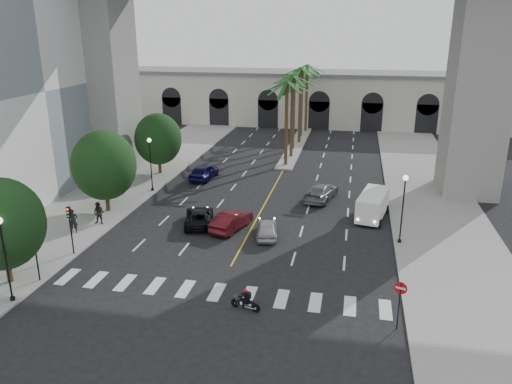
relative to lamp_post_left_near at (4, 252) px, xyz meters
name	(u,v)px	position (x,y,z in m)	size (l,w,h in m)	color
ground	(223,280)	(11.40, 5.00, -3.22)	(140.00, 140.00, 0.00)	black
sidewalk_left	(114,192)	(-3.60, 20.00, -3.15)	(8.00, 100.00, 0.15)	gray
sidewalk_right	(437,214)	(26.40, 20.00, -3.15)	(8.00, 100.00, 0.15)	gray
median	(296,146)	(11.40, 43.00, -3.12)	(2.00, 24.00, 0.20)	gray
pier_building	(309,98)	(11.40, 60.00, 1.04)	(71.00, 10.50, 8.50)	beige
palm_a	(287,86)	(11.40, 33.00, 5.88)	(3.20, 3.20, 10.30)	#47331E
palm_b	(293,80)	(11.50, 37.00, 6.15)	(3.20, 3.20, 10.60)	#47331E
palm_c	(294,81)	(11.20, 41.00, 5.69)	(3.20, 3.20, 10.10)	#47331E
palm_d	(301,72)	(11.55, 45.00, 6.43)	(3.20, 3.20, 10.90)	#47331E
palm_e	(302,73)	(11.30, 49.00, 5.97)	(3.20, 3.20, 10.40)	#47331E
palm_f	(307,69)	(11.60, 53.00, 6.24)	(3.20, 3.20, 10.70)	#47331E
street_tree_near	(1,224)	(-1.60, 2.00, 0.80)	(5.20, 5.20, 6.89)	#382616
street_tree_mid	(104,165)	(-1.60, 15.00, 0.99)	(5.44, 5.44, 7.21)	#382616
street_tree_far	(158,139)	(-1.60, 27.00, 0.68)	(5.04, 5.04, 6.68)	#382616
lamp_post_left_near	(4,252)	(0.00, 0.00, 0.00)	(0.40, 0.40, 5.35)	black
lamp_post_left_far	(151,160)	(0.00, 21.00, 0.00)	(0.40, 0.40, 5.35)	black
lamp_post_right	(403,203)	(22.80, 13.00, 0.00)	(0.40, 0.40, 5.35)	black
traffic_signal_near	(35,246)	(0.10, 2.50, -0.71)	(0.25, 0.18, 3.65)	black
traffic_signal_far	(70,222)	(0.10, 6.50, -0.71)	(0.25, 0.18, 3.65)	black
motorcycle_rider	(246,301)	(13.60, 1.92, -2.63)	(1.79, 0.61, 1.31)	black
car_a	(267,229)	(12.90, 12.43, -2.56)	(1.56, 3.89, 1.33)	#ACABB0
car_b	(232,221)	(9.90, 13.27, -2.47)	(1.59, 4.57, 1.51)	#480E14
car_c	(199,217)	(7.06, 13.79, -2.55)	(2.22, 4.82, 1.34)	black
car_d	(321,191)	(16.29, 21.97, -2.44)	(2.19, 5.38, 1.56)	slate
car_e	(204,172)	(3.68, 26.10, -2.40)	(1.93, 4.81, 1.64)	#110E44
cargo_van	(373,205)	(20.89, 17.99, -1.99)	(2.92, 5.46, 2.20)	white
pedestrian_a	(73,221)	(-1.84, 9.88, -2.11)	(0.70, 0.46, 1.93)	black
pedestrian_b	(99,213)	(-0.78, 11.96, -2.14)	(0.90, 0.70, 1.85)	black
do_not_enter_sign	(400,295)	(21.90, 1.66, -1.19)	(0.65, 0.28, 2.80)	black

